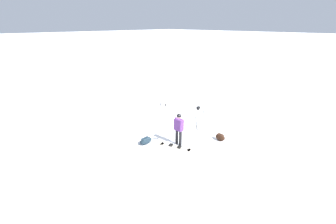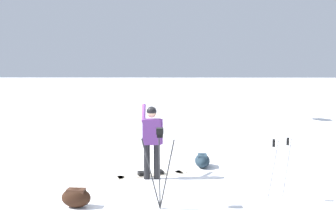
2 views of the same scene
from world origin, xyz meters
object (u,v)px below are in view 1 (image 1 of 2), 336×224
snowboarder (179,126)px  camera_tripod (198,114)px  snowboard (175,147)px  gear_bag_large (220,137)px  ski_poles (163,110)px  gear_bag_small (146,141)px

snowboarder → camera_tripod: snowboarder is taller
snowboard → gear_bag_large: (-1.14, -2.08, 0.16)m
snowboarder → ski_poles: bearing=-28.3°
camera_tripod → gear_bag_small: 3.13m
snowboard → gear_bag_large: 2.38m
gear_bag_large → camera_tripod: bearing=-0.5°
snowboarder → camera_tripod: (0.28, -1.82, 0.03)m
snowboarder → camera_tripod: bearing=-81.4°
snowboard → gear_bag_small: bearing=32.6°
snowboard → camera_tripod: 2.34m
gear_bag_small → ski_poles: size_ratio=0.57×
gear_bag_small → snowboard: bearing=-147.4°
gear_bag_small → snowboarder: bearing=-137.9°
snowboard → gear_bag_small: (1.23, 0.79, 0.15)m
snowboard → camera_tripod: camera_tripod is taller
snowboard → gear_bag_large: gear_bag_large is taller
gear_bag_large → camera_tripod: size_ratio=0.37×
camera_tripod → ski_poles: bearing=12.8°
gear_bag_small → ski_poles: bearing=-61.8°
camera_tripod → snowboard: bearing=98.9°
gear_bag_large → snowboarder: bearing=56.6°
snowboard → camera_tripod: bearing=-81.1°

